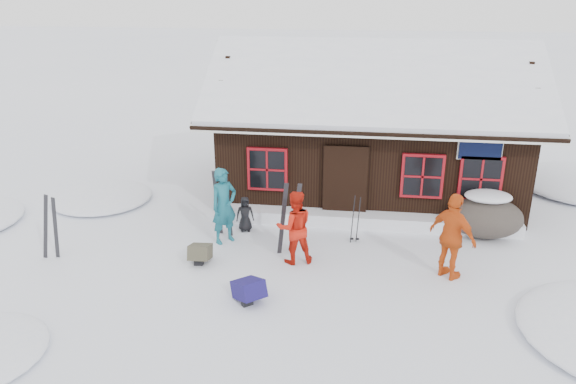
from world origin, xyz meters
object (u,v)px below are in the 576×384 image
skier_crouched (245,214)px  ski_pair_left (51,228)px  boulder (486,216)px  skier_orange_left (295,227)px  ski_poles (355,220)px  backpack_olive (200,255)px  skier_teal (224,206)px  backpack_blue (249,293)px  skier_orange_right (452,237)px

skier_crouched → ski_pair_left: (-3.98, -2.03, 0.29)m
boulder → skier_orange_left: bearing=-156.1°
ski_pair_left → ski_poles: 6.94m
skier_orange_left → backpack_olive: bearing=-10.0°
skier_teal → ski_pair_left: skier_teal is taller
skier_orange_left → backpack_olive: (-2.08, -0.30, -0.68)m
boulder → ski_poles: ski_poles is taller
skier_orange_left → ski_pair_left: skier_orange_left is taller
skier_crouched → ski_pair_left: 4.48m
boulder → backpack_blue: boulder is taller
backpack_blue → backpack_olive: bearing=94.8°
skier_teal → skier_orange_left: size_ratio=1.10×
ski_pair_left → ski_poles: ski_pair_left is taller
skier_teal → backpack_olive: (-0.30, -1.09, -0.76)m
skier_crouched → backpack_olive: size_ratio=1.52×
skier_orange_right → ski_poles: skier_orange_right is taller
backpack_olive → backpack_blue: bearing=-49.3°
ski_pair_left → ski_poles: size_ratio=1.29×
ski_pair_left → backpack_olive: (3.33, 0.28, -0.58)m
skier_orange_right → backpack_olive: skier_orange_right is taller
backpack_blue → ski_poles: bearing=16.5°
ski_poles → backpack_olive: (-3.39, -1.48, -0.41)m
skier_orange_right → ski_poles: size_ratio=1.54×
skier_teal → boulder: size_ratio=1.04×
backpack_blue → backpack_olive: backpack_blue is taller
backpack_olive → skier_teal: bearing=71.3°
skier_orange_left → skier_orange_right: skier_orange_right is taller
skier_crouched → skier_orange_left: bearing=-60.2°
ski_pair_left → backpack_olive: ski_pair_left is taller
skier_crouched → ski_poles: 2.75m
boulder → ski_pair_left: (-9.85, -2.54, 0.21)m
skier_orange_left → skier_crouched: (-1.43, 1.46, -0.39)m
skier_teal → ski_pair_left: (-3.63, -1.37, -0.19)m
skier_crouched → boulder: boulder is taller
skier_orange_left → skier_teal: bearing=-42.2°
skier_teal → backpack_blue: 2.86m
ski_poles → backpack_olive: ski_poles is taller
skier_teal → ski_pair_left: bearing=153.3°
skier_crouched → boulder: size_ratio=0.51×
ski_pair_left → backpack_blue: ski_pair_left is taller
boulder → ski_pair_left: 10.18m
boulder → backpack_olive: size_ratio=2.99×
skier_orange_right → boulder: bearing=-73.7°
skier_crouched → skier_teal: bearing=-132.4°
skier_crouched → backpack_olive: 1.90m
skier_orange_right → backpack_blue: skier_orange_right is taller
ski_poles → ski_pair_left: bearing=-165.3°
skier_orange_left → ski_poles: bearing=-155.9°
skier_teal → backpack_olive: 1.36m
ski_pair_left → backpack_blue: bearing=-5.7°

